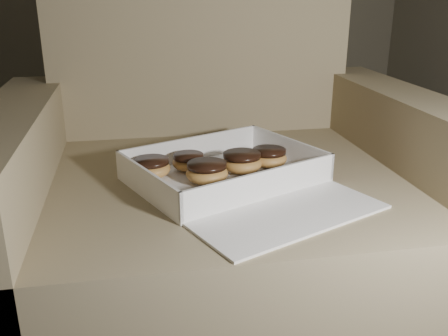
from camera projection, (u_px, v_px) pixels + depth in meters
armchair at (220, 217)px, 1.20m from camera, size 1.00×0.84×1.04m
bakery_box at (236, 180)px, 1.02m from camera, size 0.50×0.53×0.06m
donut_a at (242, 162)px, 1.07m from camera, size 0.09×0.09×0.04m
donut_b at (207, 172)px, 1.01m from camera, size 0.09×0.09×0.04m
donut_c at (151, 167)px, 1.04m from camera, size 0.08×0.08×0.04m
donut_d at (189, 161)px, 1.08m from camera, size 0.07×0.07×0.04m
donut_e at (269, 157)px, 1.10m from camera, size 0.08×0.08×0.04m
crumb_a at (282, 179)px, 1.03m from camera, size 0.01×0.01×0.00m
crumb_b at (187, 204)px, 0.91m from camera, size 0.01×0.01×0.00m
crumb_c at (213, 191)px, 0.97m from camera, size 0.01×0.01×0.00m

